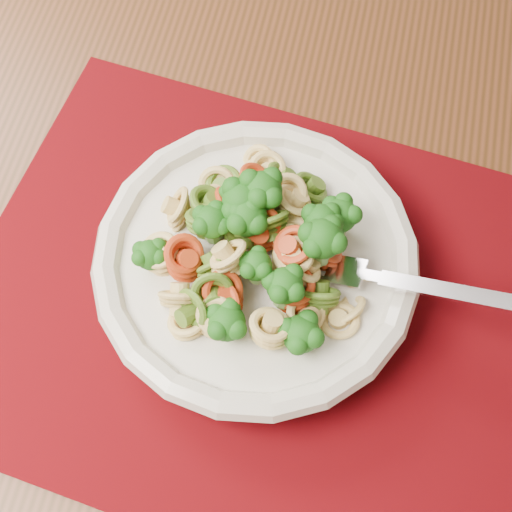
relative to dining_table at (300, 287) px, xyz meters
The scene contains 5 objects.
dining_table is the anchor object (origin of this frame).
placemat 0.12m from the dining_table, 90.08° to the right, with size 0.44×0.34×0.00m, color #4B0304.
pasta_bowl 0.14m from the dining_table, 108.75° to the right, with size 0.23×0.23×0.04m.
pasta_broccoli_heap 0.15m from the dining_table, 108.75° to the right, with size 0.20×0.20×0.06m, color #E7C072, non-canonical shape.
fork 0.15m from the dining_table, 34.89° to the right, with size 0.19×0.02×0.01m, color silver, non-canonical shape.
Camera 1 is at (0.77, 0.07, 1.22)m, focal length 50.00 mm.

